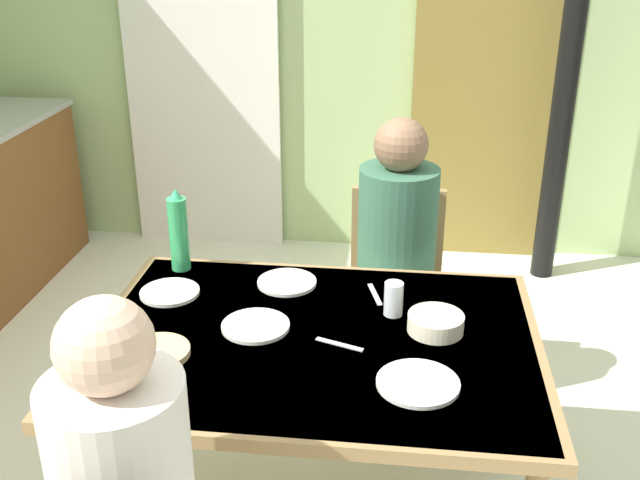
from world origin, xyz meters
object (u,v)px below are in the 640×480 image
Objects in this scene: person_far_diner at (397,232)px; person_near_diner at (125,478)px; chair_far_diner at (395,283)px; serving_bowl_center at (436,323)px; water_bottle_green_near at (179,232)px; dining_table at (314,356)px.

person_near_diner is at bearing 68.87° from person_far_diner.
chair_far_diner reaches higher than serving_bowl_center.
person_near_diner is 1.14m from water_bottle_green_near.
dining_table is 0.38m from serving_bowl_center.
chair_far_diner is 5.12× the size of serving_bowl_center.
dining_table is 1.75× the size of person_near_diner.
water_bottle_green_near is (-0.75, -0.44, 0.37)m from chair_far_diner.
person_near_diner reaches higher than water_bottle_green_near.
chair_far_diner is 1.13× the size of person_near_diner.
dining_table is at bearing -37.75° from water_bottle_green_near.
person_near_diner is at bearing -114.24° from dining_table.
person_far_diner is 2.57× the size of water_bottle_green_near.
serving_bowl_center is (0.13, -0.63, -0.02)m from person_far_diner.
water_bottle_green_near is 0.95m from serving_bowl_center.
water_bottle_green_near is (-0.53, 0.41, 0.21)m from dining_table.
person_near_diner reaches higher than serving_bowl_center.
person_far_diner is at bearing 68.87° from person_near_diner.
person_near_diner is at bearing -79.42° from water_bottle_green_near.
chair_far_diner is 0.31m from person_far_diner.
person_near_diner is 1.00× the size of person_far_diner.
water_bottle_green_near is at bearing 142.25° from dining_table.
person_far_diner is (0.00, -0.14, 0.28)m from chair_far_diner.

